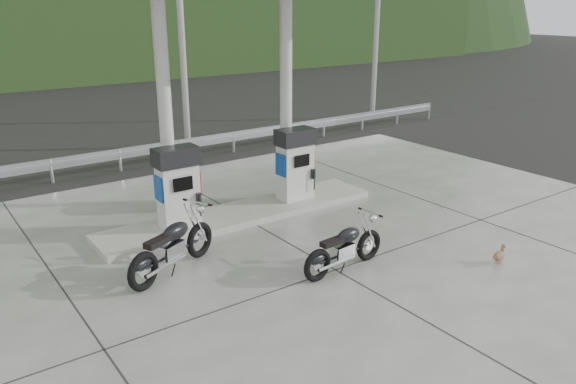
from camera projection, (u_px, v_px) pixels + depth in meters
ground at (304, 253)px, 11.60m from camera, size 160.00×160.00×0.00m
forecourt_apron at (304, 253)px, 11.60m from camera, size 18.00×14.00×0.02m
pump_island at (242, 214)px, 13.50m from camera, size 7.00×1.40×0.15m
gas_pump_left at (178, 187)px, 12.30m from camera, size 0.95×0.55×1.80m
gas_pump_right at (295, 164)px, 14.07m from camera, size 0.95×0.55×1.80m
canopy_column_left at (165, 112)px, 12.09m from camera, size 0.30×0.30×5.00m
canopy_column_right at (286, 98)px, 13.86m from camera, size 0.30×0.30×5.00m
guardrail at (150, 144)px, 17.53m from camera, size 26.00×0.16×1.42m
road at (114, 144)px, 20.45m from camera, size 60.00×7.00×0.01m
utility_pole_b at (181, 31)px, 18.73m from camera, size 0.22×0.22×8.00m
utility_pole_c at (377, 25)px, 23.69m from camera, size 0.22×0.22×8.00m
tree_band at (4, 36)px, 33.73m from camera, size 80.00×6.00×6.00m
motorcycle_left at (173, 247)px, 10.60m from camera, size 2.27×1.54×1.03m
motorcycle_right at (344, 248)px, 10.70m from camera, size 1.94×0.75×0.90m
duck at (499, 256)px, 11.05m from camera, size 0.45×0.20×0.31m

